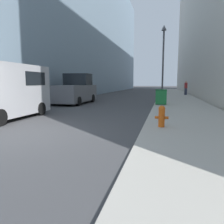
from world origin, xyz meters
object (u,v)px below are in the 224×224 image
object	(u,v)px
lamppost	(163,55)
trash_bin	(161,97)
fire_hydrant	(162,116)
pickup_truck	(75,91)
pedestrian_on_sidewalk	(186,88)
white_van	(5,89)

from	to	relation	value
lamppost	trash_bin	bearing A→B (deg)	-90.06
fire_hydrant	trash_bin	distance (m)	7.62
pickup_truck	pedestrian_on_sidewalk	bearing A→B (deg)	51.62
trash_bin	pickup_truck	bearing A→B (deg)	172.25
fire_hydrant	lamppost	world-z (taller)	lamppost
lamppost	pedestrian_on_sidewalk	bearing A→B (deg)	71.52
trash_bin	pedestrian_on_sidewalk	bearing A→B (deg)	78.00
trash_bin	lamppost	bearing A→B (deg)	89.94
white_van	pickup_truck	distance (m)	7.63
pickup_truck	lamppost	bearing A→B (deg)	29.34
lamppost	pickup_truck	distance (m)	8.11
fire_hydrant	lamppost	size ratio (longest dim) A/B	0.11
trash_bin	pedestrian_on_sidewalk	world-z (taller)	pedestrian_on_sidewalk
trash_bin	pedestrian_on_sidewalk	size ratio (longest dim) A/B	0.61
trash_bin	pedestrian_on_sidewalk	distance (m)	12.87
trash_bin	pickup_truck	size ratio (longest dim) A/B	0.21
lamppost	white_van	world-z (taller)	lamppost
pickup_truck	trash_bin	bearing A→B (deg)	-7.75
white_van	pedestrian_on_sidewalk	world-z (taller)	white_van
trash_bin	pedestrian_on_sidewalk	xyz separation A→B (m)	(2.67, 12.59, 0.31)
lamppost	pickup_truck	world-z (taller)	lamppost
fire_hydrant	lamppost	distance (m)	12.68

